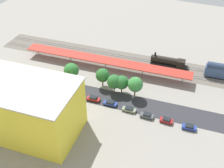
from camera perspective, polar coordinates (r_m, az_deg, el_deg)
ground_plane at (r=101.23m, az=1.30°, el=-1.24°), size 196.72×196.72×0.00m
rail_bed at (r=116.66m, az=5.04°, el=4.42°), size 123.64×23.24×0.01m
street_asphalt at (r=97.17m, az=0.04°, el=-3.16°), size 123.28×18.53×0.01m
track_rails at (r=116.56m, az=5.05°, el=4.49°), size 122.59×16.84×0.12m
platform_canopy_near at (r=110.76m, az=-1.39°, el=4.93°), size 69.10×10.78×3.97m
locomotive at (r=115.41m, az=11.81°, el=4.44°), size 15.58×4.11×5.34m
parked_car_0 at (r=89.52m, az=15.65°, el=-8.60°), size 4.57×2.34×1.66m
parked_car_1 at (r=89.96m, az=11.16°, el=-7.42°), size 4.13×1.89×1.74m
parked_car_2 at (r=90.61m, az=7.23°, el=-6.52°), size 4.48×2.08×1.66m
parked_car_3 at (r=92.27m, az=3.54°, el=-5.30°), size 4.76×2.12×1.56m
parked_car_4 at (r=94.41m, az=-0.37°, el=-4.01°), size 4.89×2.19×1.66m
parked_car_5 at (r=96.45m, az=-3.88°, el=-3.05°), size 4.86×2.25×1.68m
parked_car_6 at (r=98.73m, az=-7.22°, el=-2.12°), size 4.22×2.17×1.86m
parked_car_7 at (r=101.40m, az=-10.36°, el=-1.29°), size 4.49×2.15×1.81m
construction_building at (r=85.08m, az=-17.57°, el=-4.84°), size 32.56×20.39×16.72m
construction_roof_slab at (r=79.85m, az=-18.70°, el=-0.26°), size 33.21×21.04×0.40m
box_truck_0 at (r=96.96m, az=-11.48°, el=-2.97°), size 9.01×2.87×3.12m
street_tree_0 at (r=97.49m, az=2.02°, el=0.33°), size 4.99×4.99×6.96m
street_tree_1 at (r=97.45m, az=0.46°, el=0.49°), size 5.09×5.09×7.23m
street_tree_2 at (r=100.36m, az=-1.96°, el=1.82°), size 5.07×5.07×7.39m
street_tree_3 at (r=104.48m, az=-8.41°, el=2.78°), size 5.62×5.62×7.35m
street_tree_4 at (r=95.27m, az=4.85°, el=-0.09°), size 5.30×5.30×8.08m
traffic_light at (r=100.17m, az=-12.56°, el=0.61°), size 0.50×0.36×7.08m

